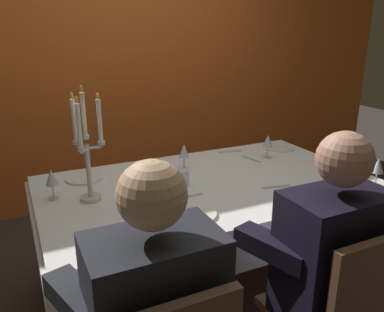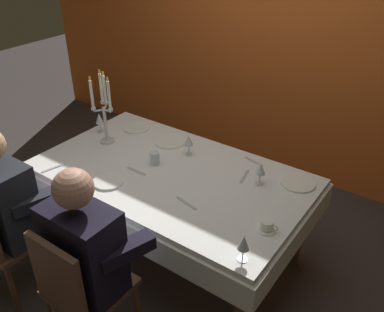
{
  "view_description": "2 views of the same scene",
  "coord_description": "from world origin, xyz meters",
  "px_view_note": "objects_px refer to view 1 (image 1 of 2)",
  "views": [
    {
      "loc": [
        -0.99,
        -1.85,
        1.59
      ],
      "look_at": [
        -0.05,
        0.13,
        0.87
      ],
      "focal_mm": 36.22,
      "sensor_mm": 36.0,
      "label": 1
    },
    {
      "loc": [
        1.54,
        -1.9,
        2.31
      ],
      "look_at": [
        0.12,
        0.09,
        0.87
      ],
      "focal_mm": 38.86,
      "sensor_mm": 36.0,
      "label": 2
    }
  ],
  "objects_px": {
    "dinner_plate_3": "(195,214)",
    "seated_diner_0": "(157,311)",
    "dinner_plate_1": "(278,147)",
    "wine_glass_3": "(378,167)",
    "wine_glass_0": "(52,178)",
    "water_tumbler_0": "(183,178)",
    "candelabra": "(87,151)",
    "dinner_plate_0": "(146,170)",
    "wine_glass_1": "(268,142)",
    "seated_diner_1": "(333,255)",
    "wine_glass_2": "(184,152)",
    "coffee_cup_0": "(336,166)",
    "dining_table": "(209,201)",
    "dinner_plate_2": "(85,178)"
  },
  "relations": [
    {
      "from": "coffee_cup_0",
      "to": "seated_diner_0",
      "type": "height_order",
      "value": "seated_diner_0"
    },
    {
      "from": "wine_glass_0",
      "to": "wine_glass_3",
      "type": "bearing_deg",
      "value": -19.68
    },
    {
      "from": "dinner_plate_3",
      "to": "seated_diner_0",
      "type": "xyz_separation_m",
      "value": [
        -0.4,
        -0.54,
        -0.01
      ]
    },
    {
      "from": "dinner_plate_1",
      "to": "candelabra",
      "type": "bearing_deg",
      "value": -167.37
    },
    {
      "from": "dinner_plate_0",
      "to": "dinner_plate_2",
      "type": "xyz_separation_m",
      "value": [
        -0.38,
        0.02,
        0.0
      ]
    },
    {
      "from": "dinner_plate_2",
      "to": "coffee_cup_0",
      "type": "height_order",
      "value": "coffee_cup_0"
    },
    {
      "from": "wine_glass_2",
      "to": "wine_glass_3",
      "type": "relative_size",
      "value": 1.0
    },
    {
      "from": "dining_table",
      "to": "wine_glass_2",
      "type": "distance_m",
      "value": 0.36
    },
    {
      "from": "candelabra",
      "to": "dinner_plate_0",
      "type": "height_order",
      "value": "candelabra"
    },
    {
      "from": "dinner_plate_0",
      "to": "wine_glass_3",
      "type": "relative_size",
      "value": 1.52
    },
    {
      "from": "dining_table",
      "to": "water_tumbler_0",
      "type": "bearing_deg",
      "value": 173.78
    },
    {
      "from": "wine_glass_1",
      "to": "seated_diner_1",
      "type": "height_order",
      "value": "seated_diner_1"
    },
    {
      "from": "wine_glass_1",
      "to": "coffee_cup_0",
      "type": "bearing_deg",
      "value": -57.21
    },
    {
      "from": "dinner_plate_2",
      "to": "dinner_plate_3",
      "type": "xyz_separation_m",
      "value": [
        0.39,
        -0.71,
        0.0
      ]
    },
    {
      "from": "dining_table",
      "to": "seated_diner_1",
      "type": "height_order",
      "value": "seated_diner_1"
    },
    {
      "from": "water_tumbler_0",
      "to": "seated_diner_0",
      "type": "bearing_deg",
      "value": -118.91
    },
    {
      "from": "wine_glass_0",
      "to": "water_tumbler_0",
      "type": "height_order",
      "value": "wine_glass_0"
    },
    {
      "from": "dinner_plate_2",
      "to": "coffee_cup_0",
      "type": "relative_size",
      "value": 1.67
    },
    {
      "from": "dinner_plate_0",
      "to": "water_tumbler_0",
      "type": "bearing_deg",
      "value": -70.83
    },
    {
      "from": "dinner_plate_0",
      "to": "wine_glass_0",
      "type": "xyz_separation_m",
      "value": [
        -0.58,
        -0.19,
        0.11
      ]
    },
    {
      "from": "seated_diner_1",
      "to": "wine_glass_0",
      "type": "bearing_deg",
      "value": 132.21
    },
    {
      "from": "water_tumbler_0",
      "to": "wine_glass_0",
      "type": "bearing_deg",
      "value": 169.48
    },
    {
      "from": "dinner_plate_1",
      "to": "wine_glass_0",
      "type": "relative_size",
      "value": 1.44
    },
    {
      "from": "wine_glass_2",
      "to": "dinner_plate_1",
      "type": "bearing_deg",
      "value": 7.48
    },
    {
      "from": "dining_table",
      "to": "seated_diner_1",
      "type": "xyz_separation_m",
      "value": [
        0.09,
        -0.89,
        0.11
      ]
    },
    {
      "from": "dinner_plate_0",
      "to": "dinner_plate_2",
      "type": "distance_m",
      "value": 0.38
    },
    {
      "from": "dinner_plate_1",
      "to": "dinner_plate_3",
      "type": "bearing_deg",
      "value": -145.17
    },
    {
      "from": "dinner_plate_3",
      "to": "candelabra",
      "type": "bearing_deg",
      "value": 135.98
    },
    {
      "from": "seated_diner_1",
      "to": "candelabra",
      "type": "bearing_deg",
      "value": 129.14
    },
    {
      "from": "water_tumbler_0",
      "to": "wine_glass_1",
      "type": "bearing_deg",
      "value": 15.92
    },
    {
      "from": "water_tumbler_0",
      "to": "seated_diner_1",
      "type": "distance_m",
      "value": 0.94
    },
    {
      "from": "seated_diner_0",
      "to": "seated_diner_1",
      "type": "height_order",
      "value": "same"
    },
    {
      "from": "wine_glass_0",
      "to": "wine_glass_3",
      "type": "height_order",
      "value": "same"
    },
    {
      "from": "dinner_plate_3",
      "to": "dining_table",
      "type": "bearing_deg",
      "value": 53.7
    },
    {
      "from": "wine_glass_1",
      "to": "dining_table",
      "type": "bearing_deg",
      "value": -158.54
    },
    {
      "from": "dinner_plate_0",
      "to": "wine_glass_3",
      "type": "xyz_separation_m",
      "value": [
        1.1,
        -0.79,
        0.11
      ]
    },
    {
      "from": "wine_glass_0",
      "to": "seated_diner_0",
      "type": "bearing_deg",
      "value": -79.66
    },
    {
      "from": "candelabra",
      "to": "seated_diner_1",
      "type": "bearing_deg",
      "value": -50.86
    },
    {
      "from": "dinner_plate_3",
      "to": "seated_diner_1",
      "type": "distance_m",
      "value": 0.64
    },
    {
      "from": "candelabra",
      "to": "wine_glass_0",
      "type": "xyz_separation_m",
      "value": [
        -0.17,
        0.1,
        -0.15
      ]
    },
    {
      "from": "dinner_plate_1",
      "to": "wine_glass_3",
      "type": "height_order",
      "value": "wine_glass_3"
    },
    {
      "from": "dinner_plate_0",
      "to": "wine_glass_3",
      "type": "bearing_deg",
      "value": -35.73
    },
    {
      "from": "wine_glass_2",
      "to": "seated_diner_0",
      "type": "distance_m",
      "value": 1.31
    },
    {
      "from": "wine_glass_0",
      "to": "wine_glass_1",
      "type": "height_order",
      "value": "same"
    },
    {
      "from": "wine_glass_1",
      "to": "wine_glass_2",
      "type": "distance_m",
      "value": 0.61
    },
    {
      "from": "coffee_cup_0",
      "to": "wine_glass_0",
      "type": "bearing_deg",
      "value": 169.53
    },
    {
      "from": "dinner_plate_3",
      "to": "water_tumbler_0",
      "type": "height_order",
      "value": "water_tumbler_0"
    },
    {
      "from": "wine_glass_0",
      "to": "dinner_plate_0",
      "type": "bearing_deg",
      "value": 18.39
    },
    {
      "from": "water_tumbler_0",
      "to": "dinner_plate_0",
      "type": "bearing_deg",
      "value": 109.17
    },
    {
      "from": "seated_diner_0",
      "to": "water_tumbler_0",
      "type": "bearing_deg",
      "value": 61.09
    }
  ]
}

